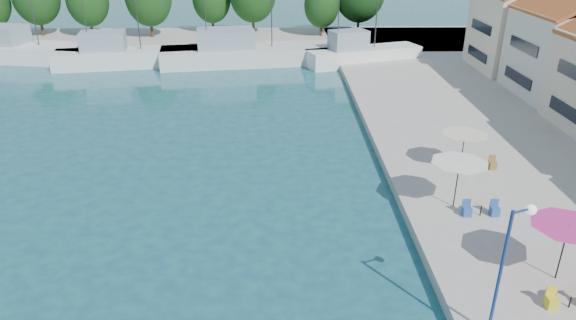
{
  "coord_description": "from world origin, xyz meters",
  "views": [
    {
      "loc": [
        -0.37,
        -0.44,
        13.77
      ],
      "look_at": [
        0.06,
        26.0,
        1.78
      ],
      "focal_mm": 32.0,
      "sensor_mm": 36.0,
      "label": 1
    }
  ],
  "objects_px": {
    "trawler_01": "(21,51)",
    "umbrella_pink": "(567,231)",
    "trawler_04": "(361,55)",
    "trawler_02": "(124,56)",
    "umbrella_white": "(459,167)",
    "umbrella_cream": "(464,138)",
    "street_lamp": "(512,248)",
    "trawler_03": "(249,54)"
  },
  "relations": [
    {
      "from": "trawler_02",
      "to": "trawler_04",
      "type": "height_order",
      "value": "same"
    },
    {
      "from": "trawler_01",
      "to": "trawler_03",
      "type": "height_order",
      "value": "same"
    },
    {
      "from": "street_lamp",
      "to": "trawler_02",
      "type": "bearing_deg",
      "value": 98.1
    },
    {
      "from": "trawler_03",
      "to": "trawler_04",
      "type": "bearing_deg",
      "value": -12.26
    },
    {
      "from": "trawler_01",
      "to": "trawler_04",
      "type": "bearing_deg",
      "value": 5.66
    },
    {
      "from": "trawler_02",
      "to": "umbrella_white",
      "type": "height_order",
      "value": "trawler_02"
    },
    {
      "from": "trawler_04",
      "to": "umbrella_pink",
      "type": "relative_size",
      "value": 4.41
    },
    {
      "from": "street_lamp",
      "to": "umbrella_pink",
      "type": "bearing_deg",
      "value": 16.2
    },
    {
      "from": "trawler_02",
      "to": "umbrella_white",
      "type": "bearing_deg",
      "value": -61.08
    },
    {
      "from": "trawler_02",
      "to": "trawler_03",
      "type": "relative_size",
      "value": 0.75
    },
    {
      "from": "trawler_03",
      "to": "umbrella_cream",
      "type": "distance_m",
      "value": 32.25
    },
    {
      "from": "umbrella_white",
      "to": "umbrella_cream",
      "type": "height_order",
      "value": "umbrella_white"
    },
    {
      "from": "umbrella_white",
      "to": "umbrella_cream",
      "type": "distance_m",
      "value": 4.9
    },
    {
      "from": "trawler_02",
      "to": "umbrella_white",
      "type": "distance_m",
      "value": 41.48
    },
    {
      "from": "trawler_02",
      "to": "street_lamp",
      "type": "xyz_separation_m",
      "value": [
        24.59,
        -41.34,
        3.02
      ]
    },
    {
      "from": "trawler_04",
      "to": "umbrella_cream",
      "type": "bearing_deg",
      "value": -104.99
    },
    {
      "from": "trawler_01",
      "to": "trawler_02",
      "type": "height_order",
      "value": "same"
    },
    {
      "from": "trawler_02",
      "to": "umbrella_pink",
      "type": "relative_size",
      "value": 5.22
    },
    {
      "from": "trawler_01",
      "to": "umbrella_cream",
      "type": "height_order",
      "value": "trawler_01"
    },
    {
      "from": "trawler_04",
      "to": "umbrella_white",
      "type": "relative_size",
      "value": 4.56
    },
    {
      "from": "trawler_04",
      "to": "umbrella_white",
      "type": "height_order",
      "value": "trawler_04"
    },
    {
      "from": "umbrella_pink",
      "to": "street_lamp",
      "type": "bearing_deg",
      "value": -141.15
    },
    {
      "from": "street_lamp",
      "to": "trawler_03",
      "type": "bearing_deg",
      "value": 81.94
    },
    {
      "from": "trawler_01",
      "to": "street_lamp",
      "type": "xyz_separation_m",
      "value": [
        37.05,
        -44.35,
        3.02
      ]
    },
    {
      "from": "trawler_02",
      "to": "street_lamp",
      "type": "distance_m",
      "value": 48.2
    },
    {
      "from": "street_lamp",
      "to": "umbrella_white",
      "type": "bearing_deg",
      "value": 59.16
    },
    {
      "from": "umbrella_pink",
      "to": "trawler_04",
      "type": "bearing_deg",
      "value": 93.56
    },
    {
      "from": "trawler_03",
      "to": "umbrella_white",
      "type": "bearing_deg",
      "value": -78.4
    },
    {
      "from": "trawler_02",
      "to": "umbrella_white",
      "type": "xyz_separation_m",
      "value": [
        25.88,
        -32.36,
        1.77
      ]
    },
    {
      "from": "trawler_01",
      "to": "trawler_03",
      "type": "relative_size",
      "value": 0.96
    },
    {
      "from": "trawler_04",
      "to": "umbrella_pink",
      "type": "xyz_separation_m",
      "value": [
        2.41,
        -38.74,
        1.79
      ]
    },
    {
      "from": "umbrella_pink",
      "to": "trawler_02",
      "type": "bearing_deg",
      "value": 126.32
    },
    {
      "from": "umbrella_white",
      "to": "street_lamp",
      "type": "distance_m",
      "value": 9.15
    },
    {
      "from": "trawler_03",
      "to": "trawler_04",
      "type": "height_order",
      "value": "same"
    },
    {
      "from": "trawler_04",
      "to": "umbrella_white",
      "type": "distance_m",
      "value": 32.75
    },
    {
      "from": "trawler_01",
      "to": "street_lamp",
      "type": "height_order",
      "value": "trawler_01"
    },
    {
      "from": "umbrella_cream",
      "to": "umbrella_white",
      "type": "bearing_deg",
      "value": -111.83
    },
    {
      "from": "trawler_01",
      "to": "umbrella_pink",
      "type": "distance_m",
      "value": 58.09
    },
    {
      "from": "umbrella_cream",
      "to": "trawler_01",
      "type": "bearing_deg",
      "value": 142.48
    },
    {
      "from": "trawler_02",
      "to": "umbrella_pink",
      "type": "bearing_deg",
      "value": -63.41
    },
    {
      "from": "trawler_01",
      "to": "umbrella_pink",
      "type": "relative_size",
      "value": 6.68
    },
    {
      "from": "street_lamp",
      "to": "umbrella_cream",
      "type": "bearing_deg",
      "value": 54.39
    }
  ]
}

